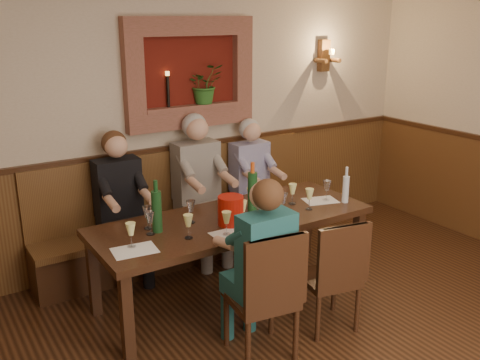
{
  "coord_description": "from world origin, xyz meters",
  "views": [
    {
      "loc": [
        -2.24,
        -1.74,
        2.39
      ],
      "look_at": [
        0.1,
        1.9,
        1.05
      ],
      "focal_mm": 40.0,
      "sensor_mm": 36.0,
      "label": 1
    }
  ],
  "objects_px": {
    "person_bench_mid": "(201,201)",
    "person_chair_front": "(258,283)",
    "dining_table": "(233,225)",
    "wine_bottle_green_a": "(252,191)",
    "water_bottle": "(346,188)",
    "wine_bottle_green_b": "(157,211)",
    "bench": "(184,228)",
    "person_bench_right": "(254,195)",
    "chair_near_left": "(262,319)",
    "spittoon_bucket": "(231,210)",
    "chair_near_right": "(328,296)",
    "person_bench_left": "(123,221)"
  },
  "relations": [
    {
      "from": "person_bench_left",
      "to": "water_bottle",
      "type": "distance_m",
      "value": 2.06
    },
    {
      "from": "person_bench_right",
      "to": "person_chair_front",
      "type": "relative_size",
      "value": 1.01
    },
    {
      "from": "bench",
      "to": "person_bench_mid",
      "type": "bearing_deg",
      "value": -36.71
    },
    {
      "from": "dining_table",
      "to": "wine_bottle_green_a",
      "type": "relative_size",
      "value": 5.38
    },
    {
      "from": "person_chair_front",
      "to": "wine_bottle_green_a",
      "type": "bearing_deg",
      "value": 58.85
    },
    {
      "from": "chair_near_right",
      "to": "spittoon_bucket",
      "type": "relative_size",
      "value": 3.85
    },
    {
      "from": "chair_near_left",
      "to": "person_bench_mid",
      "type": "relative_size",
      "value": 0.67
    },
    {
      "from": "spittoon_bucket",
      "to": "water_bottle",
      "type": "distance_m",
      "value": 1.17
    },
    {
      "from": "dining_table",
      "to": "chair_near_left",
      "type": "distance_m",
      "value": 0.96
    },
    {
      "from": "chair_near_right",
      "to": "dining_table",
      "type": "bearing_deg",
      "value": 126.18
    },
    {
      "from": "person_chair_front",
      "to": "water_bottle",
      "type": "height_order",
      "value": "person_chair_front"
    },
    {
      "from": "person_bench_left",
      "to": "water_bottle",
      "type": "relative_size",
      "value": 4.2
    },
    {
      "from": "bench",
      "to": "person_bench_right",
      "type": "xyz_separation_m",
      "value": [
        0.78,
        -0.1,
        0.24
      ]
    },
    {
      "from": "person_bench_left",
      "to": "wine_bottle_green_a",
      "type": "xyz_separation_m",
      "value": [
        0.88,
        -0.82,
        0.36
      ]
    },
    {
      "from": "chair_near_left",
      "to": "person_chair_front",
      "type": "xyz_separation_m",
      "value": [
        0.0,
        0.05,
        0.27
      ]
    },
    {
      "from": "dining_table",
      "to": "bench",
      "type": "distance_m",
      "value": 1.01
    },
    {
      "from": "wine_bottle_green_b",
      "to": "bench",
      "type": "bearing_deg",
      "value": 52.92
    },
    {
      "from": "chair_near_left",
      "to": "wine_bottle_green_a",
      "type": "bearing_deg",
      "value": 68.6
    },
    {
      "from": "wine_bottle_green_a",
      "to": "person_chair_front",
      "type": "bearing_deg",
      "value": -121.15
    },
    {
      "from": "person_bench_right",
      "to": "water_bottle",
      "type": "xyz_separation_m",
      "value": [
        0.28,
        -1.07,
        0.32
      ]
    },
    {
      "from": "person_bench_mid",
      "to": "water_bottle",
      "type": "height_order",
      "value": "person_bench_mid"
    },
    {
      "from": "person_bench_right",
      "to": "wine_bottle_green_b",
      "type": "relative_size",
      "value": 3.22
    },
    {
      "from": "person_bench_right",
      "to": "bench",
      "type": "bearing_deg",
      "value": 172.43
    },
    {
      "from": "person_bench_left",
      "to": "person_bench_right",
      "type": "xyz_separation_m",
      "value": [
        1.45,
        0.0,
        -0.02
      ]
    },
    {
      "from": "dining_table",
      "to": "bench",
      "type": "bearing_deg",
      "value": 90.0
    },
    {
      "from": "wine_bottle_green_b",
      "to": "wine_bottle_green_a",
      "type": "bearing_deg",
      "value": -2.54
    },
    {
      "from": "water_bottle",
      "to": "person_bench_right",
      "type": "bearing_deg",
      "value": 104.76
    },
    {
      "from": "water_bottle",
      "to": "bench",
      "type": "bearing_deg",
      "value": 132.18
    },
    {
      "from": "person_bench_right",
      "to": "person_bench_left",
      "type": "bearing_deg",
      "value": -179.95
    },
    {
      "from": "chair_near_right",
      "to": "person_bench_mid",
      "type": "relative_size",
      "value": 0.62
    },
    {
      "from": "wine_bottle_green_b",
      "to": "water_bottle",
      "type": "height_order",
      "value": "wine_bottle_green_b"
    },
    {
      "from": "person_bench_left",
      "to": "wine_bottle_green_b",
      "type": "xyz_separation_m",
      "value": [
        0.0,
        -0.78,
        0.35
      ]
    },
    {
      "from": "chair_near_left",
      "to": "wine_bottle_green_b",
      "type": "xyz_separation_m",
      "value": [
        -0.39,
        0.89,
        0.64
      ]
    },
    {
      "from": "person_bench_mid",
      "to": "person_chair_front",
      "type": "bearing_deg",
      "value": -104.57
    },
    {
      "from": "person_bench_left",
      "to": "person_bench_right",
      "type": "bearing_deg",
      "value": 0.05
    },
    {
      "from": "person_bench_right",
      "to": "wine_bottle_green_a",
      "type": "bearing_deg",
      "value": -124.99
    },
    {
      "from": "person_bench_mid",
      "to": "spittoon_bucket",
      "type": "distance_m",
      "value": 1.02
    },
    {
      "from": "chair_near_left",
      "to": "chair_near_right",
      "type": "relative_size",
      "value": 1.08
    },
    {
      "from": "person_bench_right",
      "to": "wine_bottle_green_a",
      "type": "relative_size",
      "value": 3.07
    },
    {
      "from": "chair_near_left",
      "to": "spittoon_bucket",
      "type": "relative_size",
      "value": 4.16
    },
    {
      "from": "chair_near_right",
      "to": "person_bench_left",
      "type": "relative_size",
      "value": 0.66
    },
    {
      "from": "person_bench_right",
      "to": "spittoon_bucket",
      "type": "xyz_separation_m",
      "value": [
        -0.88,
        -0.96,
        0.31
      ]
    },
    {
      "from": "bench",
      "to": "chair_near_right",
      "type": "bearing_deg",
      "value": -77.85
    },
    {
      "from": "chair_near_left",
      "to": "person_chair_front",
      "type": "bearing_deg",
      "value": 95.0
    },
    {
      "from": "bench",
      "to": "wine_bottle_green_b",
      "type": "bearing_deg",
      "value": -127.08
    },
    {
      "from": "dining_table",
      "to": "water_bottle",
      "type": "distance_m",
      "value": 1.11
    },
    {
      "from": "person_chair_front",
      "to": "wine_bottle_green_b",
      "type": "distance_m",
      "value": 0.99
    },
    {
      "from": "person_bench_right",
      "to": "water_bottle",
      "type": "relative_size",
      "value": 4.08
    },
    {
      "from": "person_bench_left",
      "to": "wine_bottle_green_b",
      "type": "bearing_deg",
      "value": -89.99
    },
    {
      "from": "person_bench_mid",
      "to": "bench",
      "type": "bearing_deg",
      "value": 143.29
    }
  ]
}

